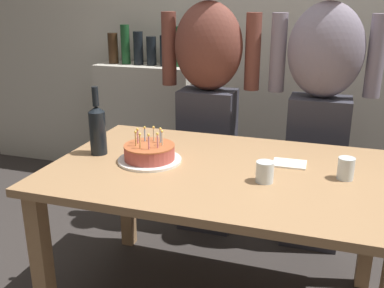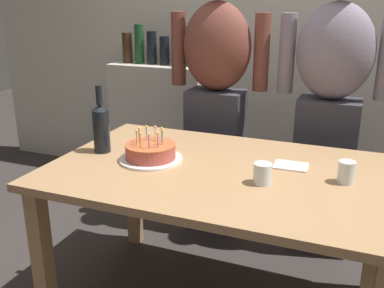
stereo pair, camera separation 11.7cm
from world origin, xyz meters
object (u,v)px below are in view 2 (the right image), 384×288
at_px(napkin_stack, 291,166).
at_px(person_woman_cardigan, 329,107).
at_px(water_glass_near, 346,172).
at_px(person_man_bearded, 216,98).
at_px(birthday_cake, 151,153).
at_px(wine_bottle, 101,127).
at_px(water_glass_far, 262,174).

height_order(napkin_stack, person_woman_cardigan, person_woman_cardigan).
distance_m(water_glass_near, napkin_stack, 0.26).
relative_size(water_glass_near, person_man_bearded, 0.06).
bearing_deg(person_woman_cardigan, birthday_cake, 48.35).
height_order(water_glass_near, wine_bottle, wine_bottle).
xyz_separation_m(wine_bottle, napkin_stack, (0.89, 0.14, -0.12)).
bearing_deg(water_glass_near, person_man_bearded, 137.35).
distance_m(water_glass_far, person_woman_cardigan, 0.89).
height_order(water_glass_near, person_woman_cardigan, person_woman_cardigan).
xyz_separation_m(person_man_bearded, person_woman_cardigan, (0.67, 0.00, 0.00)).
xyz_separation_m(birthday_cake, wine_bottle, (-0.27, 0.02, 0.09)).
bearing_deg(wine_bottle, person_woman_cardigan, 38.39).
bearing_deg(person_man_bearded, wine_bottle, 67.78).
height_order(birthday_cake, water_glass_near, birthday_cake).
height_order(water_glass_near, water_glass_far, water_glass_near).
bearing_deg(person_man_bearded, water_glass_far, 119.40).
xyz_separation_m(birthday_cake, napkin_stack, (0.61, 0.16, -0.03)).
bearing_deg(birthday_cake, wine_bottle, 175.70).
height_order(water_glass_far, napkin_stack, water_glass_far).
bearing_deg(water_glass_near, wine_bottle, -178.02).
height_order(birthday_cake, person_man_bearded, person_man_bearded).
xyz_separation_m(water_glass_far, person_man_bearded, (-0.49, 0.87, 0.09)).
distance_m(water_glass_near, wine_bottle, 1.13).
relative_size(water_glass_near, wine_bottle, 0.28).
distance_m(water_glass_near, person_man_bearded, 1.10).
bearing_deg(birthday_cake, napkin_stack, 14.28).
height_order(water_glass_near, napkin_stack, water_glass_near).
xyz_separation_m(water_glass_far, person_woman_cardigan, (0.17, 0.87, 0.09)).
bearing_deg(wine_bottle, person_man_bearded, 67.78).
distance_m(birthday_cake, wine_bottle, 0.29).
distance_m(napkin_stack, person_man_bearded, 0.87).
bearing_deg(birthday_cake, person_woman_cardigan, 48.35).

